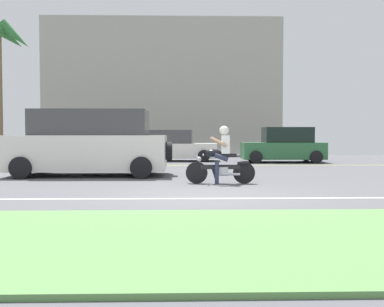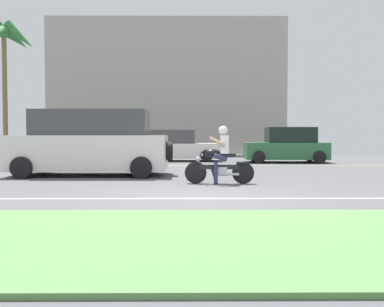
{
  "view_description": "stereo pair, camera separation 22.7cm",
  "coord_description": "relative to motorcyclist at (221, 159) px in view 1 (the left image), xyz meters",
  "views": [
    {
      "loc": [
        -0.4,
        -9.41,
        1.29
      ],
      "look_at": [
        -0.07,
        3.7,
        0.72
      ],
      "focal_mm": 41.95,
      "sensor_mm": 36.0,
      "label": 1
    },
    {
      "loc": [
        -0.17,
        -9.42,
        1.29
      ],
      "look_at": [
        -0.07,
        3.7,
        0.72
      ],
      "focal_mm": 41.95,
      "sensor_mm": 36.0,
      "label": 2
    }
  ],
  "objects": [
    {
      "name": "parked_car_1",
      "position": [
        -1.59,
        10.0,
        0.06
      ],
      "size": [
        4.47,
        2.02,
        1.49
      ],
      "color": "white",
      "rests_on": "ground"
    },
    {
      "name": "suv_nearby",
      "position": [
        -3.88,
        2.37,
        0.35
      ],
      "size": [
        5.02,
        2.19,
        2.03
      ],
      "color": "white",
      "rests_on": "ground"
    },
    {
      "name": "motorcyclist",
      "position": [
        0.0,
        0.0,
        0.0
      ],
      "size": [
        1.8,
        0.59,
        1.51
      ],
      "color": "black",
      "rests_on": "ground"
    },
    {
      "name": "grass_median",
      "position": [
        -0.65,
        -6.3,
        -0.61
      ],
      "size": [
        56.0,
        3.8,
        0.06
      ],
      "primitive_type": "cube",
      "color": "#5B8C4C",
      "rests_on": "ground"
    },
    {
      "name": "lane_line_near",
      "position": [
        -0.65,
        -2.72,
        -0.63
      ],
      "size": [
        50.4,
        0.12,
        0.01
      ],
      "primitive_type": "cube",
      "color": "silver",
      "rests_on": "ground"
    },
    {
      "name": "building_far",
      "position": [
        -2.2,
        18.8,
        3.72
      ],
      "size": [
        15.3,
        4.0,
        8.71
      ],
      "primitive_type": "cube",
      "color": "#A8A399",
      "rests_on": "ground"
    },
    {
      "name": "lane_line_far",
      "position": [
        -0.65,
        6.77,
        -0.63
      ],
      "size": [
        50.4,
        0.12,
        0.01
      ],
      "primitive_type": "cube",
      "color": "yellow",
      "rests_on": "ground"
    },
    {
      "name": "parked_car_0",
      "position": [
        -7.13,
        10.43,
        0.05
      ],
      "size": [
        3.63,
        2.07,
        1.47
      ],
      "color": "#2D663D",
      "rests_on": "ground"
    },
    {
      "name": "parked_car_2",
      "position": [
        3.69,
        8.86,
        0.11
      ],
      "size": [
        3.73,
        1.99,
        1.61
      ],
      "color": "#2D663D",
      "rests_on": "ground"
    },
    {
      "name": "ground",
      "position": [
        -0.65,
        0.8,
        -0.66
      ],
      "size": [
        56.0,
        30.0,
        0.04
      ],
      "primitive_type": "cube",
      "color": "#545459"
    }
  ]
}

